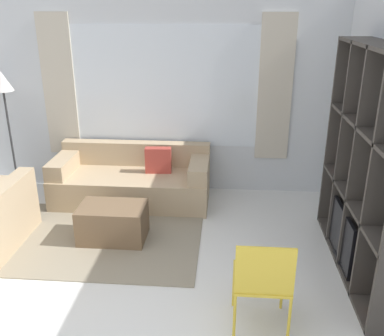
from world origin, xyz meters
TOP-DOWN VIEW (x-y plane):
  - wall_back at (0.00, 3.15)m, footprint 5.85×0.11m
  - area_rug at (-0.91, 1.60)m, footprint 2.97×1.62m
  - shelving_unit at (2.19, 1.28)m, footprint 0.34×2.01m
  - couch_main at (-0.40, 2.67)m, footprint 2.04×0.88m
  - ottoman at (-0.40, 1.61)m, footprint 0.73×0.48m
  - floor_lamp at (-2.11, 2.84)m, footprint 0.28×0.28m
  - folding_chair at (1.14, 0.27)m, footprint 0.44×0.46m

SIDE VIEW (x-z plane):
  - area_rug at x=-0.91m, z-range 0.00..0.01m
  - ottoman at x=-0.40m, z-range 0.00..0.41m
  - couch_main at x=-0.40m, z-range -0.09..0.65m
  - folding_chair at x=1.14m, z-range 0.09..0.95m
  - shelving_unit at x=2.19m, z-range -0.05..2.13m
  - wall_back at x=0.00m, z-range 0.01..2.71m
  - floor_lamp at x=-2.11m, z-range 0.56..2.25m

